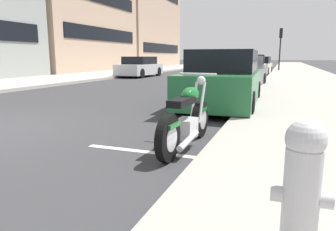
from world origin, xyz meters
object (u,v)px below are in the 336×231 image
car_opposite_curb (140,67)px  fire_hydrant (302,185)px  parked_car_at_intersection (258,66)px  parked_car_second_in_row (240,73)px  parked_motorcycle (187,120)px  traffic_signal_near_corner (281,40)px  parked_car_mid_block (249,68)px  parked_car_near_corner (224,81)px  crossing_truck (214,59)px

car_opposite_curb → fire_hydrant: 20.08m
car_opposite_curb → parked_car_at_intersection: bearing=126.7°
parked_car_second_in_row → car_opposite_curb: (5.83, 7.56, -0.01)m
parked_motorcycle → traffic_signal_near_corner: bearing=0.9°
parked_car_mid_block → traffic_signal_near_corner: (12.09, -1.44, 2.15)m
parked_car_second_in_row → traffic_signal_near_corner: (16.98, -1.33, 2.19)m
parked_car_at_intersection → parked_car_mid_block: bearing=-178.1°
car_opposite_curb → traffic_signal_near_corner: bearing=142.7°
fire_hydrant → parked_car_mid_block: bearing=6.8°
parked_car_at_intersection → traffic_signal_near_corner: (5.84, -1.43, 2.21)m
car_opposite_curb → fire_hydrant: car_opposite_curb is taller
parked_car_near_corner → car_opposite_curb: bearing=33.3°
parked_car_mid_block → crossing_truck: size_ratio=0.84×
parked_car_second_in_row → car_opposite_curb: size_ratio=1.06×
parked_car_near_corner → fire_hydrant: 6.76m
crossing_truck → fire_hydrant: size_ratio=6.25×
crossing_truck → traffic_signal_near_corner: traffic_signal_near_corner is taller
parked_car_mid_block → parked_motorcycle: bearing=179.5°
crossing_truck → fire_hydrant: crossing_truck is taller
parked_motorcycle → car_opposite_curb: 17.21m
parked_motorcycle → parked_car_mid_block: parked_car_mid_block is taller
parked_car_mid_block → parked_car_at_intersection: parked_car_mid_block is taller
parked_car_at_intersection → traffic_signal_near_corner: bearing=-11.7°
parked_car_second_in_row → parked_car_mid_block: parked_car_mid_block is taller
parked_car_mid_block → fire_hydrant: size_ratio=5.27×
parked_car_second_in_row → crossing_truck: 24.86m
traffic_signal_near_corner → fire_hydrant: bearing=-178.9°
parked_car_second_in_row → parked_motorcycle: bearing=-173.6°
crossing_truck → car_opposite_curb: size_ratio=1.29×
parked_car_second_in_row → crossing_truck: crossing_truck is taller
parked_car_second_in_row → fire_hydrant: size_ratio=5.16×
parked_motorcycle → traffic_signal_near_corner: traffic_signal_near_corner is taller
parked_car_second_in_row → car_opposite_curb: 9.55m
parked_car_at_intersection → parked_car_near_corner: bearing=-176.8°
parked_car_near_corner → fire_hydrant: size_ratio=5.12×
parked_car_at_intersection → fire_hydrant: size_ratio=5.19×
parked_car_second_in_row → fire_hydrant: 12.03m
parked_motorcycle → parked_car_near_corner: size_ratio=0.46×
parked_motorcycle → crossing_truck: size_ratio=0.38×
parked_car_near_corner → parked_car_second_in_row: 5.33m
parked_motorcycle → parked_car_at_intersection: parked_car_at_intersection is taller
crossing_truck → parked_car_near_corner: bearing=97.8°
parked_car_near_corner → crossing_truck: (29.40, 6.45, 0.32)m
parked_car_at_intersection → fire_hydrant: 23.10m
crossing_truck → car_opposite_curb: 18.29m
parked_car_at_intersection → parked_motorcycle: bearing=-176.5°
traffic_signal_near_corner → car_opposite_curb: bearing=141.4°
car_opposite_curb → parked_car_second_in_row: bearing=53.6°
parked_car_mid_block → car_opposite_curb: (0.94, 7.45, -0.05)m
parked_car_near_corner → parked_car_at_intersection: size_ratio=0.99×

